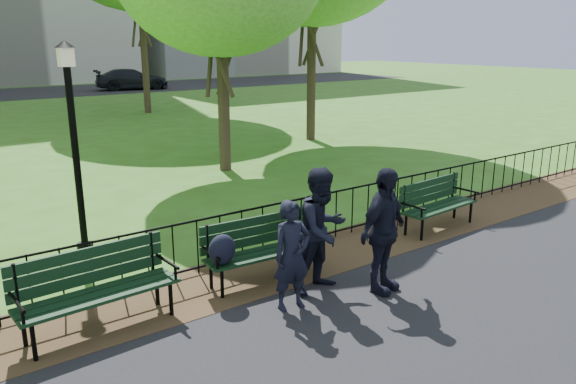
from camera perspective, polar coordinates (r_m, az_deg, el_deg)
ground at (r=7.89m, az=4.48°, el=-11.34°), size 120.00×120.00×0.00m
dirt_strip at (r=8.97m, az=-1.82°, el=-7.80°), size 60.00×1.60×0.01m
iron_fence at (r=9.18m, az=-3.62°, el=-4.01°), size 24.06×0.06×1.00m
park_bench_main at (r=8.20m, az=-4.32°, el=-5.41°), size 1.89×0.69×1.04m
park_bench_left_a at (r=7.43m, az=-19.04°, el=-8.52°), size 2.00×0.72×1.12m
park_bench_right_a at (r=11.03m, az=14.78°, el=-0.68°), size 1.84×0.69×1.02m
lamppost at (r=9.78m, az=-20.88°, el=4.79°), size 0.32×0.32×3.51m
person_left at (r=7.47m, az=0.39°, el=-6.46°), size 0.58×0.41×1.50m
person_mid at (r=7.98m, az=3.50°, el=-3.85°), size 0.93×0.56×1.81m
person_right at (r=8.02m, az=9.66°, el=-3.93°), size 1.14×0.69×1.82m
sedan_dark at (r=41.38m, az=-15.59°, el=10.98°), size 5.22×2.96×1.43m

